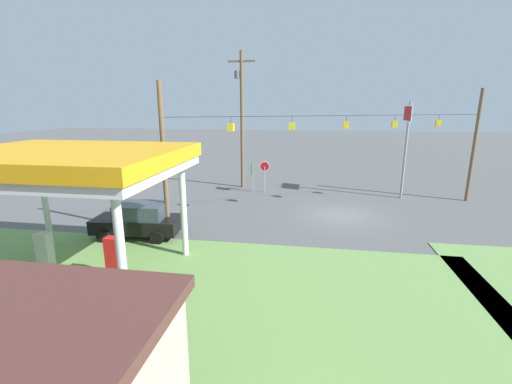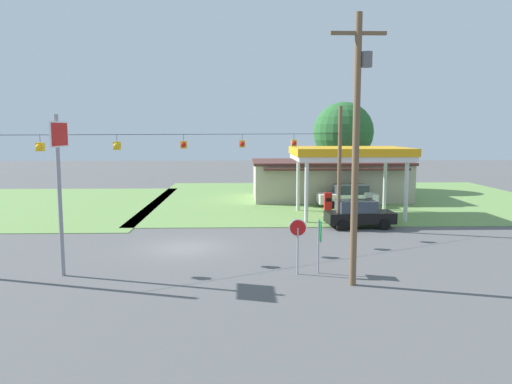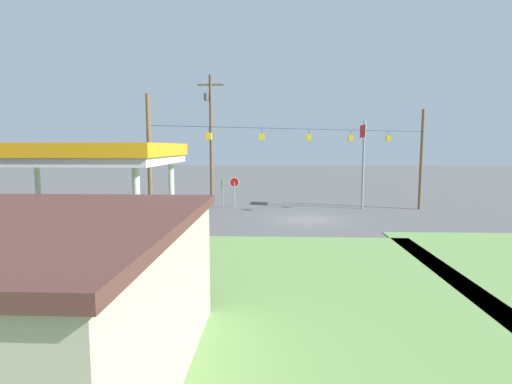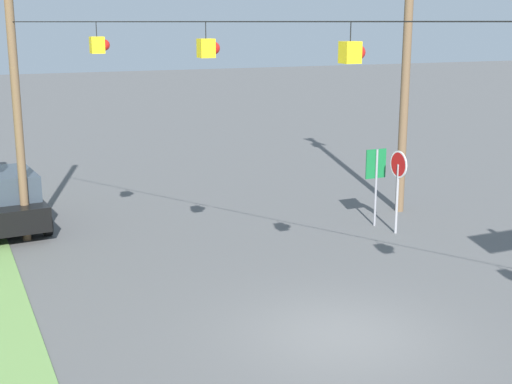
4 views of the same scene
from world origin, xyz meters
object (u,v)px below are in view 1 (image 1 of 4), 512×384
fuel_pump_far (45,254)px  utility_pole_main (241,114)px  stop_sign_roadside (265,170)px  fuel_pump_near (114,259)px  gas_station_canopy (66,163)px  route_sign (252,171)px  stop_sign_overhead (407,131)px  car_at_pumps_front (139,220)px

fuel_pump_far → utility_pole_main: utility_pole_main is taller
fuel_pump_far → stop_sign_roadside: stop_sign_roadside is taller
fuel_pump_near → fuel_pump_far: (3.02, 0.00, 0.00)m
gas_station_canopy → fuel_pump_near: size_ratio=4.72×
gas_station_canopy → stop_sign_roadside: gas_station_canopy is taller
utility_pole_main → stop_sign_roadside: bearing=143.1°
fuel_pump_far → route_sign: (-5.99, -14.89, 0.87)m
fuel_pump_near → stop_sign_overhead: stop_sign_overhead is taller
stop_sign_roadside → route_sign: bearing=-172.6°
car_at_pumps_front → utility_pole_main: size_ratio=0.42×
stop_sign_overhead → route_sign: stop_sign_overhead is taller
fuel_pump_near → stop_sign_roadside: (-3.94, -15.02, 0.97)m
car_at_pumps_front → route_sign: bearing=-116.6°
stop_sign_roadside → fuel_pump_far: bearing=-114.9°
gas_station_canopy → stop_sign_roadside: 16.22m
car_at_pumps_front → stop_sign_overhead: bearing=-150.5°
fuel_pump_near → route_sign: size_ratio=0.74×
fuel_pump_near → stop_sign_roadside: 15.56m
route_sign → utility_pole_main: (1.17, -1.74, 4.37)m
gas_station_canopy → stop_sign_overhead: 21.72m
fuel_pump_near → utility_pole_main: size_ratio=0.16×
stop_sign_roadside → utility_pole_main: 5.05m
stop_sign_roadside → fuel_pump_near: bearing=-104.7°
fuel_pump_near → utility_pole_main: (-1.79, -16.63, 5.24)m
gas_station_canopy → stop_sign_overhead: stop_sign_overhead is taller
gas_station_canopy → stop_sign_overhead: bearing=-136.5°
stop_sign_roadside → route_sign: (0.98, 0.13, -0.10)m
stop_sign_overhead → utility_pole_main: 12.62m
fuel_pump_near → stop_sign_roadside: size_ratio=0.71×
stop_sign_roadside → route_sign: 0.99m
stop_sign_roadside → stop_sign_overhead: bearing=-0.5°
route_sign → stop_sign_roadside: bearing=-172.6°
fuel_pump_near → route_sign: 15.21m
gas_station_canopy → utility_pole_main: utility_pole_main is taller
fuel_pump_far → utility_pole_main: bearing=-106.2°
fuel_pump_near → fuel_pump_far: 3.02m
car_at_pumps_front → fuel_pump_far: bearing=63.6°
gas_station_canopy → car_at_pumps_front: 5.77m
fuel_pump_near → utility_pole_main: bearing=-96.2°
fuel_pump_far → route_sign: 16.08m
gas_station_canopy → stop_sign_roadside: size_ratio=3.33×
fuel_pump_far → car_at_pumps_front: car_at_pumps_front is taller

